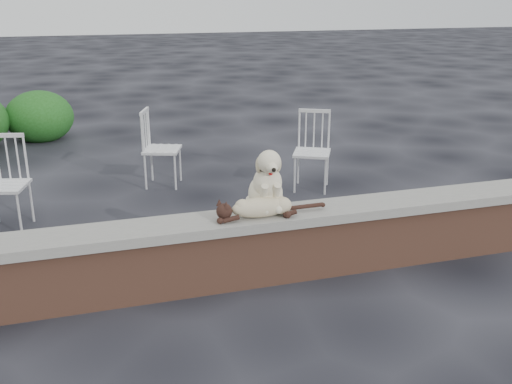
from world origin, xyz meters
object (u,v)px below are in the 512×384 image
object	(u,v)px
dog	(266,178)
cat	(261,206)
chair_b	(4,184)
chair_d	(312,151)
chair_e	(162,148)

from	to	relation	value
dog	cat	bearing A→B (deg)	-114.67
chair_b	chair_d	bearing A→B (deg)	19.05
chair_d	chair_b	world-z (taller)	same
dog	cat	distance (m)	0.25
dog	chair_e	size ratio (longest dim) A/B	0.57
chair_e	chair_d	bearing A→B (deg)	-92.38
cat	chair_b	xyz separation A→B (m)	(-2.10, 1.81, -0.20)
cat	chair_b	bearing A→B (deg)	142.62
chair_d	chair_e	bearing A→B (deg)	-174.32
dog	chair_e	bearing A→B (deg)	104.06
chair_b	dog	bearing A→B (deg)	-23.10
cat	chair_e	distance (m)	2.80
chair_d	chair_b	distance (m)	3.39
dog	cat	world-z (taller)	dog
chair_e	chair_b	distance (m)	1.94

